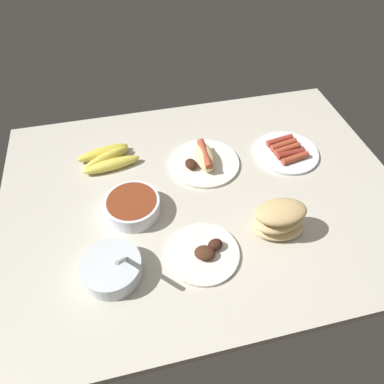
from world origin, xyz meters
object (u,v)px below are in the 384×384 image
(plate_grilled_meat, at_px, (204,253))
(bread_stack, at_px, (279,220))
(bowl_coleslaw, at_px, (112,268))
(plate_sausages, at_px, (287,151))
(banana_bunch, at_px, (107,158))
(bowl_chili, at_px, (133,206))
(plate_hotdog_assembled, at_px, (204,160))

(plate_grilled_meat, bearing_deg, bread_stack, 7.18)
(bread_stack, bearing_deg, bowl_coleslaw, -176.35)
(plate_sausages, relative_size, banana_bunch, 1.04)
(plate_sausages, xyz_separation_m, banana_bunch, (-0.58, 0.09, 0.01))
(bowl_coleslaw, xyz_separation_m, plate_grilled_meat, (0.23, 0.00, -0.02))
(bowl_chili, relative_size, bowl_coleslaw, 1.03)
(plate_sausages, height_order, plate_grilled_meat, plate_grilled_meat)
(bread_stack, distance_m, bowl_coleslaw, 0.44)
(bread_stack, relative_size, banana_bunch, 0.75)
(bread_stack, distance_m, plate_hotdog_assembled, 0.33)
(bowl_coleslaw, relative_size, plate_grilled_meat, 0.80)
(bowl_chili, relative_size, banana_bunch, 0.76)
(bowl_chili, xyz_separation_m, plate_grilled_meat, (0.16, -0.18, -0.02))
(plate_sausages, bearing_deg, plate_hotdog_assembled, 177.35)
(bowl_chili, height_order, plate_hotdog_assembled, plate_hotdog_assembled)
(banana_bunch, bearing_deg, bowl_coleslaw, -92.08)
(banana_bunch, bearing_deg, plate_grilled_meat, -61.68)
(bread_stack, xyz_separation_m, bowl_chili, (-0.37, 0.16, -0.03))
(plate_hotdog_assembled, height_order, plate_grilled_meat, plate_hotdog_assembled)
(bread_stack, xyz_separation_m, plate_hotdog_assembled, (-0.12, 0.30, -0.04))
(plate_sausages, bearing_deg, bowl_coleslaw, -152.05)
(bread_stack, height_order, bowl_coleslaw, bowl_coleslaw)
(bread_stack, xyz_separation_m, banana_bunch, (-0.43, 0.38, -0.04))
(bowl_chili, relative_size, plate_grilled_meat, 0.82)
(plate_sausages, height_order, banana_bunch, banana_bunch)
(bowl_chili, distance_m, plate_hotdog_assembled, 0.29)
(plate_hotdog_assembled, distance_m, bowl_coleslaw, 0.46)
(bowl_chili, height_order, plate_grilled_meat, bowl_chili)
(bowl_chili, xyz_separation_m, plate_hotdog_assembled, (0.25, 0.15, -0.01))
(plate_sausages, xyz_separation_m, plate_hotdog_assembled, (-0.28, 0.01, 0.01))
(bowl_chili, height_order, plate_sausages, bowl_chili)
(plate_grilled_meat, bearing_deg, banana_bunch, 118.32)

